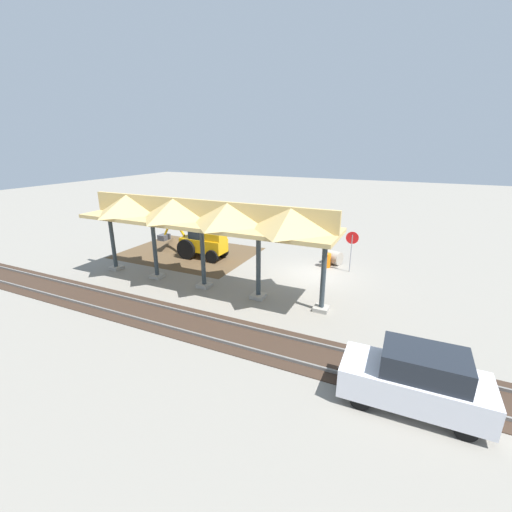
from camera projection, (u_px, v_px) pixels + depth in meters
The scene contains 10 objects.
ground_plane at pixel (314, 274), 21.01m from camera, with size 120.00×120.00×0.00m, color gray.
dirt_work_zone at pixel (189, 253), 25.14m from camera, with size 9.34×7.00×0.01m, color brown.
platform_canopy at pixel (201, 214), 17.87m from camera, with size 14.54×3.20×4.90m.
rail_tracks at pixel (258, 341), 13.88m from camera, with size 60.00×2.58×0.15m.
stop_sign at pixel (352, 243), 20.88m from camera, with size 0.76×0.14×2.58m.
backhoe at pixel (202, 240), 23.72m from camera, with size 5.36×1.73×2.82m.
dirt_mound at pixel (174, 248), 26.23m from camera, with size 4.68×4.68×1.69m, color brown.
concrete_pipe at pixel (334, 257), 22.72m from camera, with size 1.19×1.16×0.89m.
distant_parked_car at pixel (416, 380), 10.16m from camera, with size 4.23×1.82×1.98m.
traffic_barrel at pixel (327, 260), 22.17m from camera, with size 0.56×0.56×0.90m, color orange.
Camera 1 is at (-5.07, 19.26, 7.67)m, focal length 24.00 mm.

